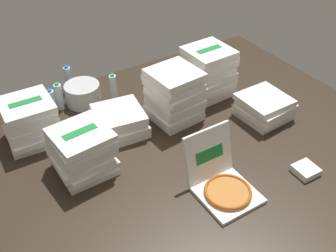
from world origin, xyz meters
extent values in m
cube|color=#2D2319|center=(0.00, 0.00, -0.01)|extent=(3.20, 2.40, 0.02)
cube|color=white|center=(0.04, -0.54, 0.01)|extent=(0.34, 0.34, 0.03)
cylinder|color=#B77033|center=(0.04, -0.54, 0.03)|extent=(0.30, 0.30, 0.02)
torus|color=#9C501E|center=(0.04, -0.54, 0.04)|extent=(0.29, 0.29, 0.02)
cube|color=white|center=(0.04, -0.33, 0.19)|extent=(0.34, 0.11, 0.33)
cube|color=#197A38|center=(0.04, -0.34, 0.19)|extent=(0.20, 0.02, 0.08)
cube|color=white|center=(-0.60, 0.15, 0.02)|extent=(0.35, 0.35, 0.05)
cube|color=#197A38|center=(-0.60, 0.15, 0.05)|extent=(0.22, 0.07, 0.00)
cube|color=white|center=(-0.60, 0.14, 0.07)|extent=(0.38, 0.38, 0.05)
cube|color=#197A38|center=(-0.60, 0.14, 0.09)|extent=(0.23, 0.09, 0.00)
cube|color=white|center=(-0.62, 0.15, 0.12)|extent=(0.34, 0.34, 0.05)
cube|color=white|center=(-0.61, 0.16, 0.16)|extent=(0.38, 0.38, 0.05)
cube|color=white|center=(-0.60, 0.15, 0.21)|extent=(0.38, 0.38, 0.05)
cube|color=#197A38|center=(-0.60, 0.15, 0.23)|extent=(0.23, 0.09, 0.00)
cube|color=white|center=(-0.61, 0.14, 0.25)|extent=(0.36, 0.36, 0.05)
cube|color=white|center=(-0.60, 0.14, 0.30)|extent=(0.37, 0.37, 0.05)
cube|color=#197A38|center=(-0.60, 0.14, 0.32)|extent=(0.23, 0.08, 0.00)
cube|color=white|center=(0.80, -0.04, 0.02)|extent=(0.36, 0.36, 0.05)
cube|color=#197A38|center=(0.80, -0.04, 0.05)|extent=(0.22, 0.07, 0.00)
cube|color=white|center=(0.79, -0.05, 0.07)|extent=(0.37, 0.37, 0.05)
cube|color=#197A38|center=(0.79, -0.05, 0.09)|extent=(0.23, 0.08, 0.00)
cube|color=white|center=(0.80, -0.05, 0.12)|extent=(0.37, 0.37, 0.05)
cube|color=white|center=(0.79, -0.04, 0.16)|extent=(0.34, 0.34, 0.05)
cube|color=white|center=(0.62, 0.47, 0.02)|extent=(0.36, 0.36, 0.05)
cube|color=white|center=(0.64, 0.47, 0.07)|extent=(0.34, 0.34, 0.05)
cube|color=#197A38|center=(0.64, 0.47, 0.09)|extent=(0.22, 0.06, 0.00)
cube|color=white|center=(0.62, 0.45, 0.12)|extent=(0.34, 0.34, 0.05)
cube|color=#197A38|center=(0.62, 0.45, 0.14)|extent=(0.22, 0.06, 0.00)
cube|color=white|center=(0.63, 0.46, 0.16)|extent=(0.35, 0.35, 0.05)
cube|color=#197A38|center=(0.63, 0.46, 0.19)|extent=(0.22, 0.07, 0.00)
cube|color=white|center=(0.64, 0.46, 0.21)|extent=(0.36, 0.36, 0.05)
cube|color=white|center=(0.62, 0.47, 0.25)|extent=(0.34, 0.34, 0.05)
cube|color=white|center=(0.64, 0.47, 0.30)|extent=(0.36, 0.36, 0.05)
cube|color=white|center=(0.63, 0.46, 0.35)|extent=(0.35, 0.35, 0.05)
cube|color=white|center=(0.62, 0.46, 0.39)|extent=(0.35, 0.35, 0.05)
cube|color=#197A38|center=(0.62, 0.46, 0.42)|extent=(0.22, 0.07, 0.00)
cube|color=white|center=(-0.22, 0.38, 0.02)|extent=(0.37, 0.37, 0.05)
cube|color=white|center=(-0.22, 0.38, 0.07)|extent=(0.36, 0.36, 0.05)
cube|color=white|center=(-0.23, 0.40, 0.12)|extent=(0.39, 0.39, 0.05)
cube|color=white|center=(-0.23, 0.39, 0.16)|extent=(0.39, 0.39, 0.05)
cube|color=white|center=(0.21, 0.32, 0.02)|extent=(0.37, 0.37, 0.05)
cube|color=white|center=(0.20, 0.32, 0.07)|extent=(0.37, 0.37, 0.05)
cube|color=white|center=(0.21, 0.33, 0.12)|extent=(0.36, 0.36, 0.05)
cube|color=#197A38|center=(0.21, 0.33, 0.14)|extent=(0.22, 0.07, 0.00)
cube|color=white|center=(0.21, 0.32, 0.16)|extent=(0.36, 0.36, 0.05)
cube|color=white|center=(0.21, 0.33, 0.21)|extent=(0.37, 0.37, 0.05)
cube|color=#197A38|center=(0.21, 0.33, 0.23)|extent=(0.23, 0.08, 0.00)
cube|color=white|center=(0.21, 0.31, 0.25)|extent=(0.38, 0.38, 0.05)
cube|color=white|center=(0.21, 0.33, 0.30)|extent=(0.36, 0.36, 0.05)
cube|color=white|center=(0.21, 0.33, 0.35)|extent=(0.39, 0.39, 0.05)
cube|color=white|center=(0.20, 0.32, 0.39)|extent=(0.37, 0.37, 0.05)
cube|color=white|center=(-0.80, 0.64, 0.02)|extent=(0.36, 0.36, 0.05)
cube|color=#197A38|center=(-0.80, 0.64, 0.05)|extent=(0.23, 0.08, 0.00)
cube|color=white|center=(-0.80, 0.63, 0.07)|extent=(0.34, 0.34, 0.05)
cube|color=#197A38|center=(-0.80, 0.63, 0.09)|extent=(0.22, 0.06, 0.00)
cube|color=white|center=(-0.80, 0.64, 0.12)|extent=(0.37, 0.37, 0.05)
cube|color=#197A38|center=(-0.80, 0.64, 0.14)|extent=(0.23, 0.08, 0.00)
cube|color=white|center=(-0.79, 0.64, 0.16)|extent=(0.35, 0.35, 0.05)
cube|color=white|center=(-0.79, 0.64, 0.21)|extent=(0.36, 0.36, 0.05)
cube|color=white|center=(-0.79, 0.64, 0.25)|extent=(0.37, 0.37, 0.05)
cube|color=white|center=(-0.79, 0.64, 0.30)|extent=(0.35, 0.35, 0.05)
cube|color=#197A38|center=(-0.79, 0.64, 0.32)|extent=(0.22, 0.07, 0.00)
cylinder|color=#B7BABF|center=(-0.31, 0.89, 0.08)|extent=(0.28, 0.28, 0.17)
cylinder|color=silver|center=(-0.07, 0.80, 0.11)|extent=(0.06, 0.06, 0.22)
cylinder|color=#239951|center=(-0.07, 0.80, 0.23)|extent=(0.03, 0.03, 0.02)
cylinder|color=silver|center=(-0.57, 0.85, 0.11)|extent=(0.06, 0.06, 0.22)
cylinder|color=blue|center=(-0.57, 0.85, 0.23)|extent=(0.03, 0.03, 0.02)
cylinder|color=silver|center=(-0.49, 0.90, 0.11)|extent=(0.06, 0.06, 0.22)
cylinder|color=#239951|center=(-0.49, 0.90, 0.23)|extent=(0.03, 0.03, 0.02)
cylinder|color=silver|center=(-0.34, 1.12, 0.11)|extent=(0.06, 0.06, 0.22)
cylinder|color=blue|center=(-0.34, 1.12, 0.23)|extent=(0.03, 0.03, 0.02)
cube|color=white|center=(0.61, -0.65, 0.02)|extent=(0.15, 0.15, 0.05)
camera|label=1|loc=(-1.15, -1.76, 1.84)|focal=42.32mm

